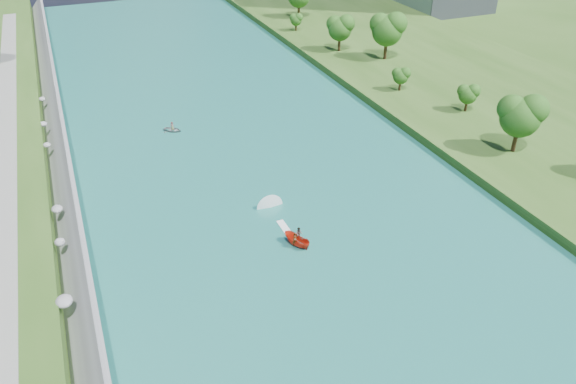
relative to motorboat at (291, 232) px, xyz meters
name	(u,v)px	position (x,y,z in m)	size (l,w,h in m)	color
ground	(328,273)	(1.20, -7.81, -0.70)	(260.00, 260.00, 0.00)	#2D5119
river_water	(265,186)	(1.20, 12.19, -0.65)	(55.00, 240.00, 0.10)	#1B6A59
berm_east	(542,124)	(50.70, 12.19, 0.05)	(44.00, 240.00, 1.50)	#2D5119
riprap_bank	(67,221)	(-24.64, 10.99, 1.09)	(4.53, 236.00, 4.18)	slate
riverside_path	(3,216)	(-31.30, 12.19, 2.85)	(3.00, 200.00, 0.10)	gray
trees_east	(435,72)	(39.19, 27.58, 5.67)	(18.04, 143.11, 11.51)	#1A5316
motorboat	(291,232)	(0.00, 0.00, 0.00)	(3.60, 18.76, 2.01)	red
raft	(172,129)	(-6.69, 34.59, -0.23)	(3.81, 3.72, 1.58)	gray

